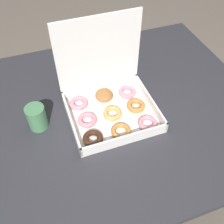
% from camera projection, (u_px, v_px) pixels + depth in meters
% --- Properties ---
extents(ground_plane, '(8.00, 8.00, 0.00)m').
position_uv_depth(ground_plane, '(114.00, 184.00, 1.65)').
color(ground_plane, '#6B6054').
extents(dining_table, '(1.24, 1.03, 0.72)m').
position_uv_depth(dining_table, '(115.00, 119.00, 1.18)').
color(dining_table, '#2D2D33').
rests_on(dining_table, ground_plane).
extents(donut_box, '(0.35, 0.32, 0.36)m').
position_uv_depth(donut_box, '(108.00, 97.00, 1.06)').
color(donut_box, silver).
rests_on(donut_box, dining_table).
extents(coffee_mug, '(0.07, 0.07, 0.10)m').
position_uv_depth(coffee_mug, '(37.00, 117.00, 1.01)').
color(coffee_mug, '#4C8456').
rests_on(coffee_mug, dining_table).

